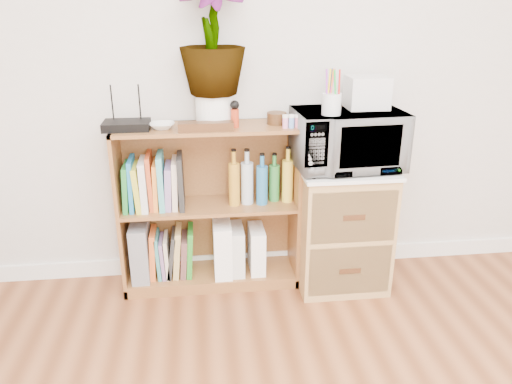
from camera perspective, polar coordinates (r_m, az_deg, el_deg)
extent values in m
cube|color=white|center=(3.18, 1.24, -7.62)|extent=(4.00, 0.02, 0.10)
cube|color=brown|center=(2.84, -5.32, -1.84)|extent=(1.00, 0.30, 0.95)
cube|color=#9E7542|center=(2.93, 9.64, -3.97)|extent=(0.50, 0.45, 0.70)
imported|color=silver|center=(2.74, 10.37, 5.94)|extent=(0.59, 0.42, 0.31)
cylinder|color=silver|center=(2.59, 8.63, 9.91)|extent=(0.10, 0.10, 0.11)
cube|color=silver|center=(2.78, 12.56, 11.07)|extent=(0.21, 0.18, 0.17)
cube|color=black|center=(2.69, -14.57, 7.39)|extent=(0.24, 0.16, 0.04)
imported|color=silver|center=(2.67, -10.67, 7.44)|extent=(0.13, 0.13, 0.03)
cylinder|color=white|center=(2.69, -4.80, 9.33)|extent=(0.19, 0.19, 0.16)
imported|color=#33692A|center=(2.64, -5.06, 17.49)|extent=(0.34, 0.34, 0.60)
cube|color=#34200E|center=(2.59, -5.75, 7.46)|extent=(0.28, 0.07, 0.05)
cylinder|color=#AE3015|center=(2.65, -2.42, 8.42)|extent=(0.04, 0.04, 0.10)
cylinder|color=#37230F|center=(2.73, 2.37, 8.43)|extent=(0.11, 0.11, 0.06)
cube|color=pink|center=(2.64, 4.08, 7.97)|extent=(0.12, 0.04, 0.06)
cube|color=slate|center=(2.97, -13.02, -6.42)|extent=(0.10, 0.26, 0.33)
cube|color=white|center=(2.94, -3.88, -6.25)|extent=(0.10, 0.26, 0.32)
cube|color=silver|center=(2.95, -2.32, -6.53)|extent=(0.09, 0.22, 0.28)
cube|color=white|center=(2.97, 0.06, -6.49)|extent=(0.09, 0.22, 0.27)
cube|color=#20782E|center=(2.81, -14.54, 0.65)|extent=(0.04, 0.20, 0.26)
cube|color=#1C71AC|center=(2.81, -13.97, 0.97)|extent=(0.03, 0.20, 0.29)
cube|color=gold|center=(2.81, -13.33, 0.66)|extent=(0.04, 0.20, 0.25)
cube|color=silver|center=(2.80, -12.62, 0.95)|extent=(0.04, 0.20, 0.28)
cube|color=#BE4820|center=(2.79, -11.96, 1.22)|extent=(0.03, 0.20, 0.30)
cube|color=orange|center=(2.80, -11.36, 0.83)|extent=(0.03, 0.20, 0.26)
cube|color=teal|center=(2.79, -10.75, 1.30)|extent=(0.03, 0.20, 0.31)
cube|color=#85699E|center=(2.79, -9.96, 0.70)|extent=(0.05, 0.20, 0.24)
cube|color=beige|center=(2.79, -9.23, 1.02)|extent=(0.04, 0.20, 0.27)
cube|color=black|center=(2.78, -8.58, 1.34)|extent=(0.03, 0.20, 0.30)
cylinder|color=#BD8623|center=(2.78, -2.56, 1.73)|extent=(0.06, 0.06, 0.31)
cylinder|color=#AFBDC6|center=(2.79, -1.05, 1.73)|extent=(0.07, 0.07, 0.31)
cylinder|color=#226AA1|center=(2.80, 0.62, 1.59)|extent=(0.06, 0.06, 0.29)
cylinder|color=#2E8135|center=(2.81, 2.14, 1.50)|extent=(0.06, 0.06, 0.27)
cylinder|color=yellow|center=(2.82, 3.61, 1.96)|extent=(0.06, 0.06, 0.31)
cylinder|color=silver|center=(2.84, 5.09, 1.76)|extent=(0.07, 0.07, 0.29)
cube|color=orange|center=(2.97, -11.65, -6.81)|extent=(0.04, 0.19, 0.28)
cube|color=teal|center=(2.97, -11.06, -6.99)|extent=(0.03, 0.19, 0.26)
cube|color=slate|center=(2.98, -10.57, -7.22)|extent=(0.03, 0.19, 0.23)
cube|color=beige|center=(2.97, -10.10, -7.10)|extent=(0.03, 0.19, 0.24)
cube|color=#292929|center=(2.97, -9.60, -6.89)|extent=(0.06, 0.19, 0.26)
cube|color=tan|center=(2.96, -8.98, -6.65)|extent=(0.06, 0.19, 0.29)
cube|color=brown|center=(2.97, -8.23, -7.09)|extent=(0.05, 0.19, 0.24)
cube|color=#237D21|center=(2.96, -7.56, -6.64)|extent=(0.05, 0.19, 0.28)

